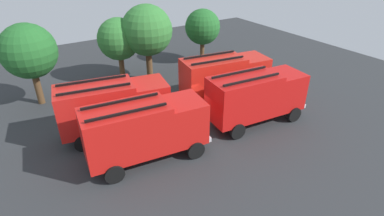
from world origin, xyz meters
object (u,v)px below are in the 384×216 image
Objects in this scene: tree_0 at (28,52)px; fire_truck_2 at (114,105)px; firefighter_0 at (188,84)px; tree_1 at (119,39)px; fire_truck_0 at (145,128)px; fire_truck_1 at (256,95)px; fire_truck_3 at (225,76)px; tree_2 at (147,31)px; traffic_cone_0 at (89,116)px; tree_3 at (203,27)px; firefighter_1 at (233,66)px.

fire_truck_2 is at bearing -64.69° from tree_0.
tree_1 is at bearing -74.89° from firefighter_0.
tree_1 reaches higher than fire_truck_0.
fire_truck_1 is at bearing -67.26° from tree_1.
tree_2 is at bearing 123.28° from fire_truck_3.
firefighter_0 is 8.34m from traffic_cone_0.
tree_3 reaches higher than fire_truck_0.
fire_truck_0 is 1.16× the size of tree_0.
fire_truck_2 is 9.17m from fire_truck_3.
firefighter_1 is 8.72m from tree_2.
tree_1 reaches higher than fire_truck_3.
fire_truck_2 is (-0.56, 3.62, 0.00)m from fire_truck_0.
traffic_cone_0 is (-1.11, 2.63, -1.78)m from fire_truck_2.
traffic_cone_0 is at bearing 152.47° from fire_truck_1.
fire_truck_0 is 12.20m from tree_2.
fire_truck_2 is 1.17× the size of tree_0.
fire_truck_1 reaches higher than traffic_cone_0.
tree_1 is (3.17, 11.98, 1.74)m from fire_truck_0.
tree_2 reaches higher than firefighter_0.
traffic_cone_0 is (-1.67, 6.25, -1.78)m from fire_truck_0.
traffic_cone_0 is at bearing 174.20° from fire_truck_3.
tree_2 reaches higher than tree_0.
fire_truck_0 and fire_truck_1 have the same top height.
fire_truck_3 is 8.15m from tree_2.
firefighter_0 is 0.31× the size of tree_3.
tree_3 is (5.51, 5.93, 2.79)m from firefighter_0.
tree_2 is (9.48, -0.49, 0.33)m from tree_0.
fire_truck_1 is 9.69m from fire_truck_2.
tree_1 reaches higher than firefighter_1.
fire_truck_1 is 13.41m from tree_1.
firefighter_0 is 0.27× the size of tree_0.
firefighter_0 is 6.03m from tree_2.
fire_truck_3 is (8.61, 3.64, 0.00)m from fire_truck_0.
firefighter_1 is 0.32× the size of tree_3.
fire_truck_1 is at bearing -74.89° from tree_2.
firefighter_0 is (7.21, 2.47, -1.19)m from fire_truck_2.
traffic_cone_0 is (-14.13, -0.91, -0.64)m from firefighter_1.
traffic_cone_0 is (-9.98, 6.53, -1.78)m from fire_truck_1.
fire_truck_2 is at bearing 25.46° from firefighter_1.
tree_1 is at bearing 118.40° from fire_truck_1.
tree_3 reaches higher than firefighter_1.
tree_0 is 7.36m from tree_1.
fire_truck_1 is (8.31, -0.28, 0.00)m from fire_truck_0.
traffic_cone_0 is at bearing 111.69° from fire_truck_0.
tree_2 is 1.24× the size of tree_3.
traffic_cone_0 is (-7.02, -4.43, -4.28)m from tree_2.
fire_truck_1 is 4.12× the size of firefighter_1.
fire_truck_2 is at bearing -114.03° from tree_1.
firefighter_0 is at bearing -132.92° from tree_3.
fire_truck_0 is 9.34m from fire_truck_3.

